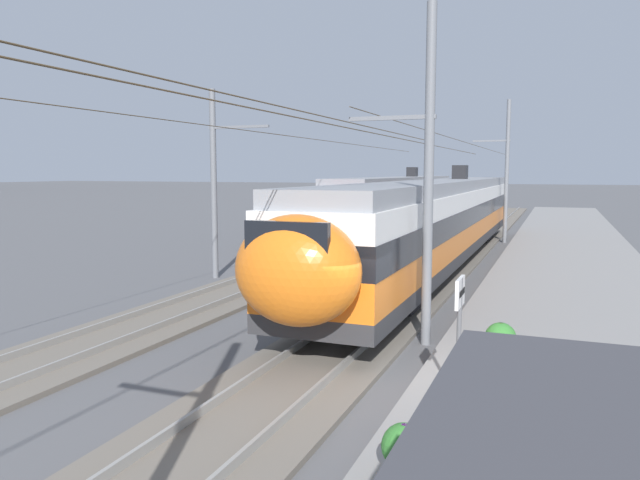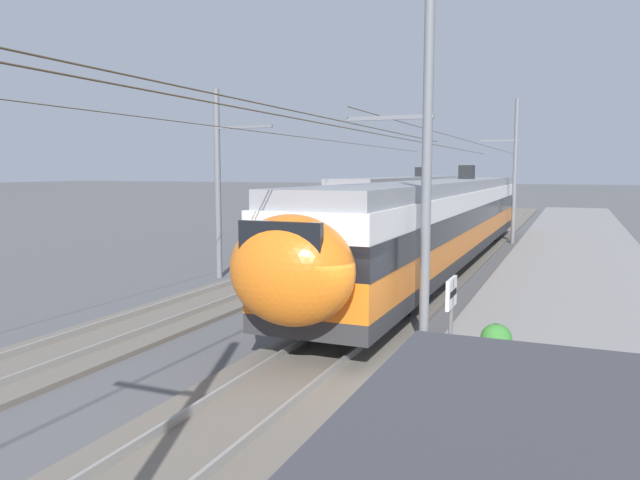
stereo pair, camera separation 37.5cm
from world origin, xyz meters
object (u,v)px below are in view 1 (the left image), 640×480
train_near_platform (440,217)px  catenary_mast_east (505,169)px  catenary_mast_far_side (218,179)px  platform_sign (460,311)px  catenary_mast_mid (423,173)px  potted_plant_by_shelter (404,450)px  passenger_walking (587,424)px  potted_plant_platform_edge (500,340)px  train_far_track (397,201)px  handbag_beside_passenger (561,445)px

train_near_platform → catenary_mast_east: (10.95, -1.73, 2.13)m
catenary_mast_far_side → platform_sign: catenary_mast_far_side is taller
catenary_mast_east → catenary_mast_far_side: catenary_mast_east is taller
train_near_platform → catenary_mast_mid: 12.28m
catenary_mast_mid → potted_plant_by_shelter: 8.17m
catenary_mast_mid → catenary_mast_east: catenary_mast_east is taller
passenger_walking → potted_plant_platform_edge: size_ratio=2.01×
train_near_platform → potted_plant_by_shelter: 19.57m
platform_sign → catenary_mast_mid: bearing=20.3°
catenary_mast_mid → catenary_mast_far_side: catenary_mast_mid is taller
train_far_track → catenary_mast_far_side: 20.38m
handbag_beside_passenger → catenary_mast_mid: bearing=29.4°
catenary_mast_east → handbag_beside_passenger: size_ratio=119.31×
platform_sign → potted_plant_by_shelter: (-3.05, 0.20, -1.15)m
catenary_mast_far_side → handbag_beside_passenger: (-11.93, -12.64, -3.50)m
train_near_platform → train_far_track: bearing=21.2°
catenary_mast_far_side → platform_sign: size_ratio=21.75×
catenary_mast_far_side → platform_sign: (-10.42, -10.97, -2.06)m
platform_sign → handbag_beside_passenger: platform_sign is taller
platform_sign → handbag_beside_passenger: (-1.50, -1.67, -1.44)m
passenger_walking → potted_plant_platform_edge: (5.09, 1.43, -0.47)m
catenary_mast_east → potted_plant_by_shelter: size_ratio=60.83×
train_near_platform → catenary_mast_far_side: bearing=127.0°
handbag_beside_passenger → catenary_mast_east: bearing=6.4°
train_far_track → potted_plant_by_shelter: train_far_track is taller
platform_sign → passenger_walking: platform_sign is taller
train_near_platform → catenary_mast_mid: (-12.00, -1.73, 1.97)m
train_near_platform → passenger_walking: size_ratio=19.35×
catenary_mast_east → train_far_track: bearing=64.8°
catenary_mast_east → potted_plant_platform_edge: size_ratio=55.63×
catenary_mast_east → potted_plant_by_shelter: bearing=-177.4°
passenger_walking → potted_plant_platform_edge: passenger_walking is taller
train_far_track → passenger_walking: bearing=-162.0°
train_near_platform → handbag_beside_passenger: 18.49m
passenger_walking → catenary_mast_far_side: bearing=44.6°
handbag_beside_passenger → potted_plant_platform_edge: 4.12m
handbag_beside_passenger → potted_plant_by_shelter: size_ratio=0.51×
passenger_walking → potted_plant_platform_edge: 5.30m
catenary_mast_mid → catenary_mast_east: 22.95m
catenary_mast_mid → handbag_beside_passenger: catenary_mast_mid is taller
catenary_mast_far_side → train_near_platform: bearing=-53.0°
platform_sign → potted_plant_platform_edge: platform_sign is taller
catenary_mast_far_side → potted_plant_by_shelter: (-13.47, -10.77, -3.21)m
catenary_mast_east → potted_plant_by_shelter: (-30.22, -1.36, -3.63)m
platform_sign → passenger_walking: size_ratio=1.27×
train_near_platform → train_far_track: same height
catenary_mast_east → catenary_mast_far_side: (-16.75, 9.42, -0.42)m
catenary_mast_mid → handbag_beside_passenger: 7.58m
train_near_platform → potted_plant_by_shelter: train_near_platform is taller
train_near_platform → platform_sign: 16.55m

